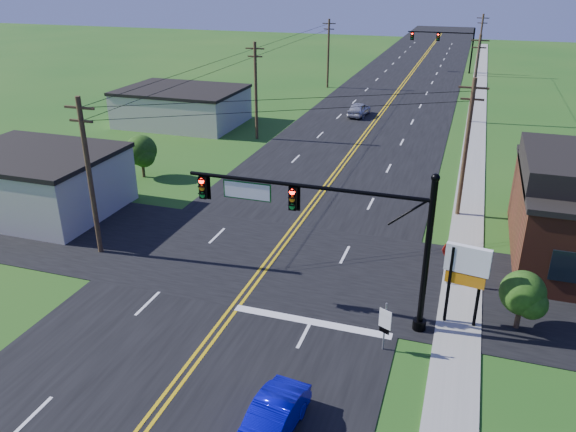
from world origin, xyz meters
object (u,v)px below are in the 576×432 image
(signal_mast_main, at_px, (326,221))
(signal_mast_far, at_px, (444,42))
(blue_car, at_px, (271,422))
(route_sign, at_px, (385,323))
(stop_sign, at_px, (450,254))

(signal_mast_main, xyz_separation_m, signal_mast_far, (0.10, 72.00, -0.20))
(signal_mast_far, height_order, blue_car, signal_mast_far)
(signal_mast_main, xyz_separation_m, blue_car, (0.27, -8.10, -4.08))
(route_sign, xyz_separation_m, stop_sign, (2.23, 6.45, 0.41))
(signal_mast_main, distance_m, signal_mast_far, 72.00)
(signal_mast_far, xyz_separation_m, route_sign, (3.06, -74.02, -3.18))
(signal_mast_far, relative_size, route_sign, 4.68)
(route_sign, distance_m, stop_sign, 6.83)
(blue_car, relative_size, route_sign, 1.73)
(signal_mast_main, distance_m, route_sign, 5.05)
(blue_car, height_order, route_sign, route_sign)
(signal_mast_main, bearing_deg, blue_car, -88.12)
(blue_car, relative_size, stop_sign, 1.64)
(signal_mast_main, relative_size, signal_mast_far, 1.03)
(signal_mast_main, xyz_separation_m, stop_sign, (5.39, 4.43, -2.97))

